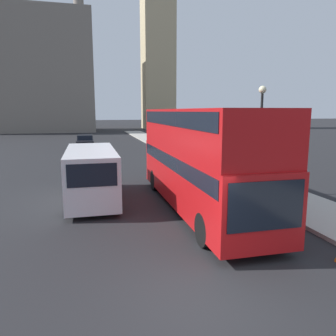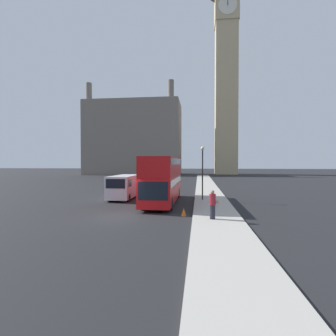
% 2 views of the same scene
% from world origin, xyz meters
% --- Properties ---
extents(ground_plane, '(300.00, 300.00, 0.00)m').
position_xyz_m(ground_plane, '(0.00, 0.00, 0.00)').
color(ground_plane, black).
extents(sidewalk_strip, '(3.20, 120.00, 0.15)m').
position_xyz_m(sidewalk_strip, '(6.60, 0.00, 0.07)').
color(sidewalk_strip, '#ADA89E').
rests_on(sidewalk_strip, ground_plane).
extents(clock_tower, '(7.52, 7.69, 65.91)m').
position_xyz_m(clock_tower, '(14.23, 70.42, 33.76)').
color(clock_tower, tan).
rests_on(clock_tower, ground_plane).
extents(building_block_distant, '(29.69, 15.15, 28.12)m').
position_xyz_m(building_block_distant, '(-15.45, 66.27, 11.57)').
color(building_block_distant, slate).
rests_on(building_block_distant, ground_plane).
extents(red_double_decker_bus, '(2.52, 10.74, 4.20)m').
position_xyz_m(red_double_decker_bus, '(2.13, 6.60, 2.35)').
color(red_double_decker_bus, '#B71114').
rests_on(red_double_decker_bus, ground_plane).
extents(white_van, '(2.18, 6.16, 2.39)m').
position_xyz_m(white_van, '(-2.22, 8.97, 1.29)').
color(white_van, silver).
rests_on(white_van, ground_plane).
extents(pedestrian, '(0.57, 0.41, 1.83)m').
position_xyz_m(pedestrian, '(6.28, -0.57, 1.06)').
color(pedestrian, '#23232D').
rests_on(pedestrian, sidewalk_strip).
extents(street_lamp, '(0.36, 0.36, 5.14)m').
position_xyz_m(street_lamp, '(5.76, 8.09, 3.58)').
color(street_lamp, black).
rests_on(street_lamp, sidewalk_strip).
extents(parked_sedan, '(1.83, 4.54, 1.45)m').
position_xyz_m(parked_sedan, '(-2.57, 31.98, 0.67)').
color(parked_sedan, black).
rests_on(parked_sedan, ground_plane).
extents(traffic_cone, '(0.36, 0.36, 0.55)m').
position_xyz_m(traffic_cone, '(4.36, 0.93, 0.28)').
color(traffic_cone, orange).
rests_on(traffic_cone, ground_plane).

